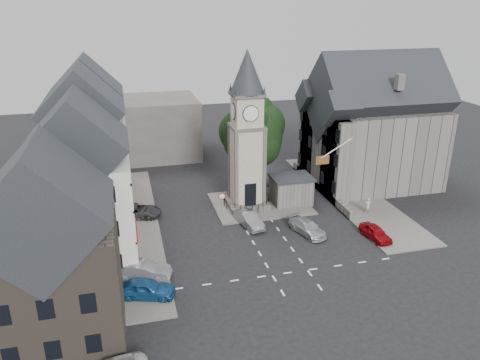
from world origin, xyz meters
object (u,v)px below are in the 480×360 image
object	(u,v)px
car_east_red	(376,233)
pedestrian	(368,206)
stone_shelter	(291,190)
clock_tower	(247,132)
car_west_blue	(146,289)

from	to	relation	value
car_east_red	pedestrian	size ratio (longest dim) A/B	2.14
stone_shelter	pedestrian	size ratio (longest dim) A/B	2.50
clock_tower	stone_shelter	world-z (taller)	clock_tower
clock_tower	car_east_red	xyz separation A→B (m)	(9.54, -10.02, -7.49)
stone_shelter	car_east_red	distance (m)	10.68
car_west_blue	clock_tower	bearing A→B (deg)	-22.24
pedestrian	stone_shelter	bearing A→B (deg)	-29.27
car_west_blue	pedestrian	distance (m)	24.67
stone_shelter	car_west_blue	size ratio (longest dim) A/B	0.99
car_west_blue	pedestrian	xyz separation A→B (m)	(22.94, 9.07, 0.12)
stone_shelter	car_east_red	bearing A→B (deg)	-63.56
stone_shelter	car_west_blue	distance (m)	21.14
clock_tower	stone_shelter	bearing A→B (deg)	-5.84
clock_tower	car_west_blue	bearing A→B (deg)	-129.28
clock_tower	stone_shelter	size ratio (longest dim) A/B	3.78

